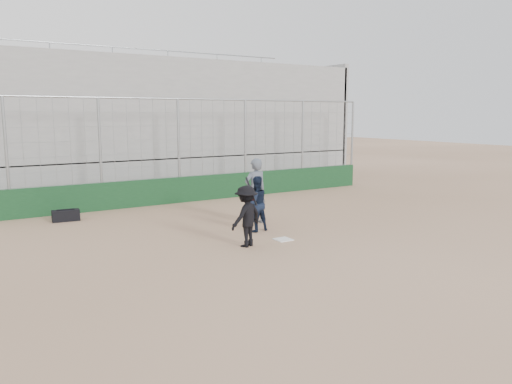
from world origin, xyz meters
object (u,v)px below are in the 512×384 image
umpire (255,194)px  equipment_bag (66,215)px  batter_at_plate (246,216)px  catcher_crouched (256,213)px

umpire → equipment_bag: umpire is taller
batter_at_plate → umpire: bearing=53.0°
catcher_crouched → batter_at_plate: bearing=-131.2°
catcher_crouched → umpire: bearing=59.2°
equipment_bag → umpire: bearing=-35.4°
batter_at_plate → equipment_bag: bearing=120.0°
umpire → equipment_bag: (-5.01, 3.56, -0.75)m
catcher_crouched → equipment_bag: bearing=134.4°
catcher_crouched → equipment_bag: 6.34m
batter_at_plate → equipment_bag: size_ratio=2.03×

